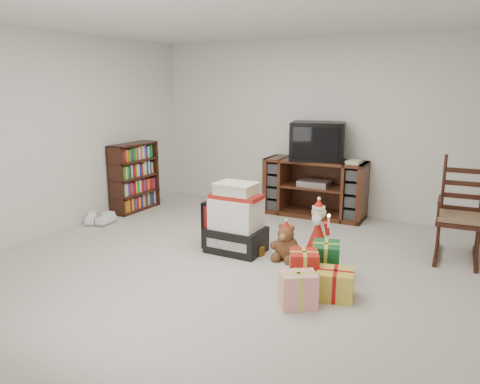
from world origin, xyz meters
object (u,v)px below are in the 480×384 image
object	(u,v)px
tv_stand	(315,188)
sneaker_pair	(99,220)
gift_pile	(236,223)
santa_figurine	(318,234)
bookshelf	(134,178)
rocking_chair	(459,222)
red_suitcase	(223,225)
gift_cluster	(311,275)
mrs_claus_figurine	(238,224)
crt_television	(317,141)
teddy_bear	(286,244)

from	to	relation	value
tv_stand	sneaker_pair	bearing A→B (deg)	-144.69
gift_pile	santa_figurine	bearing A→B (deg)	20.45
bookshelf	rocking_chair	xyz separation A→B (m)	(4.43, 0.15, -0.09)
rocking_chair	red_suitcase	world-z (taller)	rocking_chair
gift_cluster	rocking_chair	bearing A→B (deg)	54.51
gift_pile	gift_cluster	distance (m)	1.25
santa_figurine	mrs_claus_figurine	distance (m)	1.01
bookshelf	sneaker_pair	bearing A→B (deg)	-85.66
red_suitcase	crt_television	bearing A→B (deg)	70.86
sneaker_pair	crt_television	world-z (taller)	crt_television
bookshelf	gift_pile	xyz separation A→B (m)	(2.22, -0.86, -0.14)
teddy_bear	crt_television	bearing A→B (deg)	100.13
tv_stand	sneaker_pair	distance (m)	3.04
tv_stand	santa_figurine	size ratio (longest dim) A/B	2.22
bookshelf	sneaker_pair	size ratio (longest dim) A/B	2.47
bookshelf	santa_figurine	distance (m)	3.13
sneaker_pair	crt_television	size ratio (longest dim) A/B	0.49
rocking_chair	mrs_claus_figurine	bearing A→B (deg)	-167.35
teddy_bear	sneaker_pair	size ratio (longest dim) A/B	0.97
tv_stand	crt_television	bearing A→B (deg)	-26.99
rocking_chair	sneaker_pair	xyz separation A→B (m)	(-4.37, -0.97, -0.34)
rocking_chair	gift_cluster	world-z (taller)	rocking_chair
santa_figurine	mrs_claus_figurine	bearing A→B (deg)	179.83
red_suitcase	crt_television	world-z (taller)	crt_television
tv_stand	gift_cluster	distance (m)	2.55
rocking_chair	sneaker_pair	size ratio (longest dim) A/B	2.82
bookshelf	mrs_claus_figurine	distance (m)	2.15
crt_television	teddy_bear	bearing A→B (deg)	-94.10
red_suitcase	mrs_claus_figurine	distance (m)	0.32
gift_pile	red_suitcase	distance (m)	0.19
bookshelf	red_suitcase	bearing A→B (deg)	-22.54
red_suitcase	crt_television	distance (m)	2.04
gift_pile	santa_figurine	xyz separation A→B (m)	(0.85, 0.32, -0.09)
tv_stand	rocking_chair	size ratio (longest dim) A/B	1.25
teddy_bear	gift_cluster	bearing A→B (deg)	-49.46
teddy_bear	mrs_claus_figurine	bearing A→B (deg)	159.01
bookshelf	teddy_bear	size ratio (longest dim) A/B	2.56
tv_stand	teddy_bear	world-z (taller)	tv_stand
rocking_chair	sneaker_pair	distance (m)	4.49
tv_stand	santa_figurine	xyz separation A→B (m)	(0.59, -1.52, -0.16)
mrs_claus_figurine	sneaker_pair	xyz separation A→B (m)	(-2.00, -0.28, -0.17)
gift_pile	mrs_claus_figurine	bearing A→B (deg)	115.80
red_suitcase	gift_cluster	world-z (taller)	red_suitcase
mrs_claus_figurine	crt_television	xyz separation A→B (m)	(0.44, 1.51, 0.86)
bookshelf	mrs_claus_figurine	bearing A→B (deg)	-14.61
sneaker_pair	santa_figurine	bearing A→B (deg)	-15.25
tv_stand	gift_pile	distance (m)	1.86
rocking_chair	bookshelf	bearing A→B (deg)	178.41
tv_stand	teddy_bear	size ratio (longest dim) A/B	3.64
red_suitcase	mrs_claus_figurine	world-z (taller)	red_suitcase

